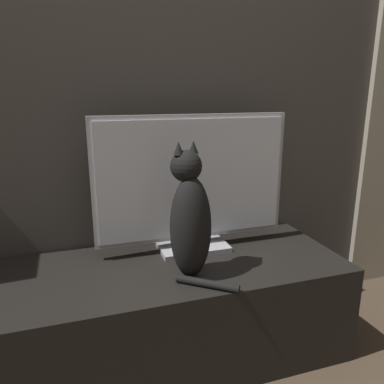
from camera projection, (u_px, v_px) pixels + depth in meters
The scene contains 4 objects.
wall_back at pixel (124, 34), 1.51m from camera, with size 4.80×0.05×2.60m.
tv_stand at pixel (148, 315), 1.50m from camera, with size 1.59×0.55×0.41m.
tv at pixel (193, 183), 1.56m from camera, with size 0.83×0.18×0.58m.
cat at pixel (190, 220), 1.34m from camera, with size 0.22×0.27×0.50m.
Camera 1 is at (-0.24, -0.41, 1.08)m, focal length 35.00 mm.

